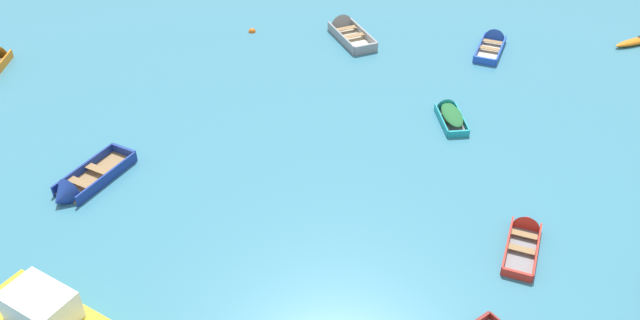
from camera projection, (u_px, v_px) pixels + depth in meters
name	position (u px, v px, depth m)	size (l,w,h in m)	color
rowboat_turquoise_cluster_inner	(449.00, 113.00, 30.36)	(1.56, 2.96, 0.94)	gray
rowboat_red_near_camera	(525.00, 233.00, 23.86)	(1.83, 3.42, 0.99)	gray
rowboat_grey_distant_center	(345.00, 29.00, 37.75)	(3.25, 4.30, 1.36)	beige
rowboat_blue_back_row_center	(493.00, 42.00, 36.55)	(2.18, 3.90, 1.14)	beige
rowboat_deep_blue_far_back	(78.00, 187.00, 25.93)	(2.68, 4.17, 1.24)	#99754C
mooring_buoy_trailing	(252.00, 32.00, 38.00)	(0.43, 0.43, 0.43)	orange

